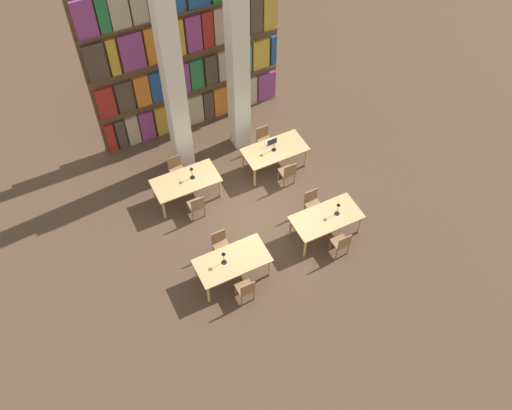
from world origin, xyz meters
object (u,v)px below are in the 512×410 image
Objects in this scene: pillar_center at (238,65)px; desk_lamp_1 at (338,207)px; desk_lamp_0 at (224,256)px; reading_table_1 at (326,219)px; chair_4 at (197,205)px; laptop at (271,142)px; chair_7 at (264,139)px; reading_table_2 at (186,182)px; chair_3 at (312,203)px; desk_lamp_2 at (192,171)px; chair_6 at (288,172)px; chair_0 at (246,289)px; desk_lamp_3 at (274,142)px; chair_5 at (176,169)px; reading_table_0 at (232,262)px; chair_1 at (221,244)px; reading_table_3 at (275,151)px; pillar_left at (174,85)px; chair_2 at (341,243)px.

desk_lamp_1 is at bearing -79.02° from pillar_center.
reading_table_1 is (3.08, 0.08, -0.38)m from desk_lamp_0.
laptop reaches higher than chair_4.
laptop is (3.04, 3.24, -0.26)m from desk_lamp_0.
pillar_center reaches higher than chair_7.
chair_3 is at bearing -36.31° from reading_table_2.
desk_lamp_2 reaches higher than chair_6.
pillar_center is at bearing 65.79° from chair_0.
desk_lamp_0 is at bearing -135.48° from desk_lamp_3.
chair_0 is 5.34m from chair_7.
chair_0 is at bearing -114.21° from pillar_center.
chair_4 is (-2.92, 2.16, -0.19)m from reading_table_1.
chair_3 is 2.09× the size of desk_lamp_2.
pillar_center is 13.56× the size of desk_lamp_0.
chair_6 is 1.86× the size of desk_lamp_3.
chair_3 and chair_5 have the same top height.
chair_7 is (2.88, 0.71, -0.19)m from reading_table_2.
reading_table_1 is 3.64m from chair_4.
chair_7 is at bearing 52.81° from reading_table_0.
chair_4 is (-3.23, 2.20, -0.57)m from desk_lamp_1.
desk_lamp_2 is 2.59m from desk_lamp_3.
chair_1 and chair_7 have the same top height.
chair_1 is 0.46× the size of reading_table_3.
pillar_center is 6.77× the size of chair_3.
desk_lamp_2 is 2.81m from chair_7.
chair_0 is at bearing -94.51° from pillar_left.
chair_1 is 2.90m from chair_3.
chair_1 is at bearing -122.57° from pillar_center.
chair_3 is at bearing -86.32° from desk_lamp_3.
chair_1 is 2.01× the size of desk_lamp_1.
chair_3 is 0.46× the size of reading_table_2.
laptop is at bearing 4.84° from desk_lamp_2.
desk_lamp_1 is 1.38× the size of laptop.
pillar_center is 3.15× the size of reading_table_1.
desk_lamp_3 is (-0.41, 2.89, 0.03)m from desk_lamp_1.
laptop is at bearing 90.86° from chair_6.
reading_table_0 is 1.00× the size of reading_table_1.
pillar_center is 3.60m from reading_table_2.
reading_table_0 is at bearing -133.06° from desk_lamp_3.
desk_lamp_0 is at bearing 167.48° from chair_2.
desk_lamp_2 is (0.39, 3.01, -0.01)m from desk_lamp_0.
reading_table_0 is 4.08m from desk_lamp_3.
reading_table_2 is (-0.45, -1.38, -2.33)m from pillar_left.
chair_6 is 0.96m from desk_lamp_3.
pillar_center reaches higher than chair_2.
chair_7 is (2.43, -0.67, -2.52)m from pillar_left.
chair_5 is 1.00× the size of chair_7.
laptop reaches higher than chair_0.
chair_1 is (-0.41, -3.65, -2.52)m from pillar_left.
laptop is at bearing -67.02° from pillar_center.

